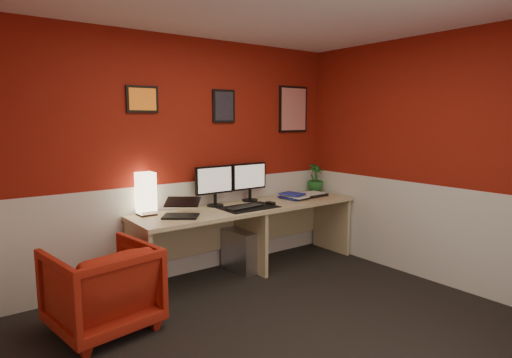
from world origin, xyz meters
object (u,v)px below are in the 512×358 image
monitor_right (250,176)px  potted_plant (315,178)px  desk (250,238)px  laptop (180,206)px  pc_tower (240,251)px  monitor_left (215,179)px  shoji_lamp (146,195)px  zen_tray (311,195)px  armchair (102,288)px

monitor_right → potted_plant: (1.03, -0.01, -0.11)m
desk → laptop: 0.98m
potted_plant → pc_tower: (-1.27, -0.14, -0.68)m
monitor_left → pc_tower: (0.23, -0.14, -0.80)m
shoji_lamp → potted_plant: shoji_lamp is taller
laptop → pc_tower: laptop is taller
laptop → monitor_right: size_ratio=0.57×
monitor_left → pc_tower: monitor_left is taller
monitor_right → shoji_lamp: bearing=179.6°
desk → laptop: size_ratio=7.88×
monitor_left → potted_plant: size_ratio=1.61×
desk → monitor_right: 0.71m
laptop → monitor_left: bearing=63.1°
monitor_left → zen_tray: 1.29m
laptop → monitor_left: (0.54, 0.26, 0.18)m
desk → monitor_left: (-0.32, 0.20, 0.66)m
monitor_right → pc_tower: size_ratio=1.29×
laptop → zen_tray: laptop is taller
desk → zen_tray: (0.93, 0.02, 0.38)m
monitor_right → pc_tower: bearing=-147.4°
desk → pc_tower: (-0.09, 0.06, -0.14)m
armchair → desk: bearing=-176.1°
shoji_lamp → armchair: shoji_lamp is taller
shoji_lamp → laptop: 0.37m
potted_plant → shoji_lamp: bearing=179.5°
monitor_right → monitor_left: bearing=-178.1°
shoji_lamp → potted_plant: size_ratio=1.11×
monitor_right → potted_plant: monitor_right is taller
desk → potted_plant: bearing=10.0°
pc_tower → monitor_left: bearing=145.2°
potted_plant → armchair: size_ratio=0.48×
zen_tray → armchair: (-2.66, -0.41, -0.40)m
laptop → monitor_left: 0.62m
shoji_lamp → armchair: bearing=-136.1°
laptop → monitor_right: (1.01, 0.27, 0.18)m
laptop → monitor_right: bearing=52.7°
monitor_right → zen_tray: monitor_right is taller
laptop → desk: bearing=41.2°
pc_tower → shoji_lamp: bearing=167.1°
zen_tray → potted_plant: size_ratio=0.97×
zen_tray → potted_plant: 0.35m
potted_plant → laptop: bearing=-172.8°
desk → zen_tray: 1.01m
pc_tower → monitor_right: bearing=29.2°
pc_tower → laptop: bearing=-174.9°
zen_tray → potted_plant: potted_plant is taller
shoji_lamp → armchair: (-0.64, -0.62, -0.59)m
desk → monitor_left: monitor_left is taller
desk → potted_plant: (1.18, 0.21, 0.54)m
zen_tray → monitor_right: bearing=165.6°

